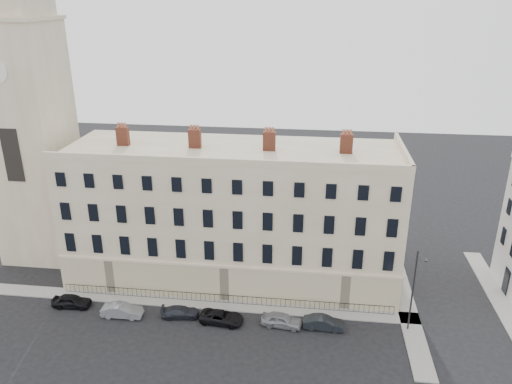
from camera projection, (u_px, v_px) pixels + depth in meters
ground at (276, 340)px, 46.92m from camera, size 160.00×160.00×0.00m
terrace at (233, 213)px, 55.89m from camera, size 36.22×12.22×17.00m
church_tower at (25, 105)px, 56.39m from camera, size 8.00×8.13×44.00m
pavement_terrace at (186, 302)px, 52.65m from camera, size 48.00×2.00×0.12m
pavement_east_return at (405, 301)px, 52.81m from camera, size 2.00×24.00×0.12m
pavement_adjacent at (497, 297)px, 53.52m from camera, size 2.00×20.00×0.12m
railings at (224, 299)px, 52.38m from camera, size 35.00×0.04×0.96m
car_a at (72, 301)px, 51.79m from camera, size 4.07×1.82×1.36m
car_b at (122, 311)px, 50.22m from camera, size 4.19×1.56×1.37m
car_c at (181, 312)px, 50.19m from camera, size 4.04×2.08×1.12m
car_d at (222, 317)px, 49.30m from camera, size 4.54×2.41×1.22m
car_e at (282, 320)px, 48.76m from camera, size 4.21×2.10×1.38m
car_f at (324, 323)px, 48.37m from camera, size 4.02×1.51×1.31m
streetlamp at (414, 288)px, 46.60m from camera, size 0.71×1.82×8.66m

